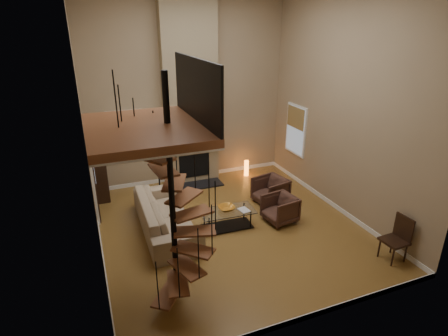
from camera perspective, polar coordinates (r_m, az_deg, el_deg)
name	(u,v)px	position (r m, az deg, el deg)	size (l,w,h in m)	color
ground	(230,227)	(9.06, 0.94, -9.16)	(6.00, 6.50, 0.01)	#A27534
back_wall	(188,91)	(10.99, -5.60, 11.79)	(6.00, 0.02, 5.50)	#9C8564
front_wall	(320,170)	(5.28, 14.76, -0.24)	(6.00, 0.02, 5.50)	#9C8564
left_wall	(84,131)	(7.40, -21.00, 5.40)	(0.02, 6.50, 5.50)	#9C8564
right_wall	(344,106)	(9.52, 18.20, 9.22)	(0.02, 6.50, 5.50)	#9C8564
baseboard_back	(191,176)	(11.76, -5.11, -1.23)	(6.00, 0.02, 0.12)	white
baseboard_front	(304,318)	(6.75, 12.35, -21.84)	(6.00, 0.02, 0.12)	white
baseboard_left	(102,251)	(8.51, -18.44, -12.17)	(0.02, 6.50, 0.12)	white
baseboard_right	(331,204)	(10.40, 16.42, -5.34)	(0.02, 6.50, 0.12)	white
chimney_breast	(190,93)	(10.81, -5.31, 11.63)	(1.60, 0.38, 5.50)	#93815F
hearth	(198,185)	(11.18, -4.10, -2.68)	(1.50, 0.60, 0.04)	black
firebox	(194,166)	(11.23, -4.63, 0.36)	(0.95, 0.02, 0.72)	black
mantel	(195,148)	(10.95, -4.60, 3.13)	(1.70, 0.18, 0.06)	white
mirror_frame	(193,121)	(10.78, -4.82, 7.26)	(0.94, 0.94, 0.10)	black
mirror_disc	(193,121)	(10.79, -4.84, 7.27)	(0.80, 0.80, 0.01)	white
vase_left	(176,145)	(10.80, -7.48, 3.60)	(0.24, 0.24, 0.25)	black
vase_right	(213,141)	(11.12, -1.72, 4.23)	(0.20, 0.20, 0.21)	#1A5B5C
window_back	(126,136)	(10.87, -15.02, 4.90)	(1.02, 0.06, 1.52)	white
window_right	(296,129)	(11.34, 11.12, 5.97)	(0.06, 1.02, 1.52)	white
entry_door	(93,178)	(9.66, -19.75, -1.45)	(0.10, 1.05, 2.16)	white
loft	(151,125)	(5.62, -11.27, 6.65)	(1.70, 2.20, 1.09)	brown
spiral_stair	(173,207)	(6.21, -7.91, -6.07)	(1.47, 1.47, 4.06)	black
hutch	(98,167)	(10.64, -19.05, 0.21)	(0.40, 0.84, 1.89)	black
sofa	(165,215)	(8.85, -9.23, -7.27)	(2.81, 1.10, 0.82)	tan
armchair_near	(272,190)	(10.15, 7.56, -3.43)	(0.79, 0.81, 0.74)	#482B21
armchair_far	(282,208)	(9.24, 9.05, -6.20)	(0.72, 0.74, 0.67)	#482B21
coffee_table	(227,217)	(8.89, 0.51, -7.62)	(1.34, 0.72, 0.48)	silver
bowl	(226,208)	(8.83, 0.39, -6.27)	(0.40, 0.40, 0.10)	orange
book	(243,210)	(8.81, 3.01, -6.63)	(0.22, 0.29, 0.03)	gray
floor_lamp	(157,154)	(9.76, -10.34, 2.09)	(0.40, 0.40, 1.71)	black
accent_lamp	(246,168)	(11.83, 3.51, -0.03)	(0.14, 0.14, 0.51)	orange
side_chair	(398,237)	(8.50, 25.49, -9.65)	(0.49, 0.49, 0.99)	black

